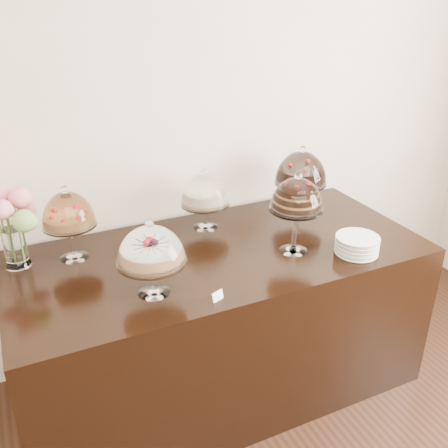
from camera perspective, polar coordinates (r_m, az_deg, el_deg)
name	(u,v)px	position (r m, az deg, el deg)	size (l,w,h in m)	color
wall_back	(144,120)	(2.85, -9.10, 11.64)	(5.00, 0.04, 3.00)	beige
display_counter	(220,320)	(2.90, -0.43, -10.92)	(2.20, 1.00, 0.90)	black
cake_stand_sugar_sponge	(151,249)	(2.22, -8.35, -2.80)	(0.31, 0.31, 0.37)	white
cake_stand_choco_layer	(297,197)	(2.55, 8.31, 3.03)	(0.27, 0.27, 0.44)	white
cake_stand_cheesecake	(205,192)	(2.83, -2.20, 3.62)	(0.28, 0.28, 0.36)	white
cake_stand_dark_choco	(301,170)	(3.04, 8.82, 6.06)	(0.32, 0.32, 0.42)	white
cake_stand_fruit_tart	(68,213)	(2.60, -17.40, 1.24)	(0.27, 0.27, 0.40)	white
flower_vase	(11,220)	(2.61, -23.19, 0.41)	(0.27, 0.29, 0.41)	white
plate_stack	(357,245)	(2.70, 14.95, -2.33)	(0.22, 0.22, 0.09)	silver
price_card_left	(218,296)	(2.25, -0.73, -8.22)	(0.06, 0.01, 0.04)	white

